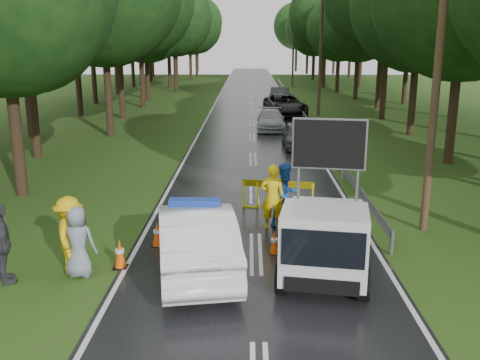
{
  "coord_description": "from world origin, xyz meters",
  "views": [
    {
      "loc": [
        -0.21,
        -13.7,
        5.68
      ],
      "look_at": [
        -0.49,
        3.03,
        1.3
      ],
      "focal_mm": 40.0,
      "sensor_mm": 36.0,
      "label": 1
    }
  ],
  "objects_px": {
    "officer": "(272,197)",
    "queue_car_third": "(285,105)",
    "police_sedan": "(196,238)",
    "work_truck": "(325,235)",
    "barrier": "(278,188)",
    "civilian": "(286,195)",
    "queue_car_fourth": "(279,95)",
    "queue_car_second": "(271,120)",
    "queue_car_first": "(298,135)"
  },
  "relations": [
    {
      "from": "work_truck",
      "to": "queue_car_second",
      "type": "height_order",
      "value": "work_truck"
    },
    {
      "from": "work_truck",
      "to": "queue_car_third",
      "type": "bearing_deg",
      "value": 97.53
    },
    {
      "from": "queue_car_first",
      "to": "queue_car_second",
      "type": "relative_size",
      "value": 0.9
    },
    {
      "from": "queue_car_fourth",
      "to": "officer",
      "type": "bearing_deg",
      "value": -86.33
    },
    {
      "from": "queue_car_third",
      "to": "barrier",
      "type": "bearing_deg",
      "value": -101.46
    },
    {
      "from": "queue_car_second",
      "to": "queue_car_third",
      "type": "distance_m",
      "value": 6.82
    },
    {
      "from": "officer",
      "to": "queue_car_first",
      "type": "distance_m",
      "value": 13.31
    },
    {
      "from": "queue_car_second",
      "to": "queue_car_fourth",
      "type": "xyz_separation_m",
      "value": [
        1.38,
        15.0,
        0.1
      ]
    },
    {
      "from": "barrier",
      "to": "queue_car_second",
      "type": "relative_size",
      "value": 0.56
    },
    {
      "from": "civilian",
      "to": "queue_car_third",
      "type": "xyz_separation_m",
      "value": [
        1.65,
        25.51,
        -0.18
      ]
    },
    {
      "from": "civilian",
      "to": "queue_car_third",
      "type": "distance_m",
      "value": 25.57
    },
    {
      "from": "barrier",
      "to": "civilian",
      "type": "distance_m",
      "value": 1.69
    },
    {
      "from": "queue_car_first",
      "to": "queue_car_fourth",
      "type": "distance_m",
      "value": 21.0
    },
    {
      "from": "officer",
      "to": "queue_car_fourth",
      "type": "xyz_separation_m",
      "value": [
        2.08,
        34.16,
        -0.29
      ]
    },
    {
      "from": "police_sedan",
      "to": "queue_car_first",
      "type": "height_order",
      "value": "police_sedan"
    },
    {
      "from": "officer",
      "to": "queue_car_second",
      "type": "height_order",
      "value": "officer"
    },
    {
      "from": "queue_car_second",
      "to": "queue_car_third",
      "type": "relative_size",
      "value": 0.74
    },
    {
      "from": "officer",
      "to": "queue_car_fourth",
      "type": "distance_m",
      "value": 34.22
    },
    {
      "from": "officer",
      "to": "queue_car_third",
      "type": "distance_m",
      "value": 25.93
    },
    {
      "from": "civilian",
      "to": "police_sedan",
      "type": "bearing_deg",
      "value": -160.51
    },
    {
      "from": "civilian",
      "to": "queue_car_fourth",
      "type": "relative_size",
      "value": 0.45
    },
    {
      "from": "queue_car_second",
      "to": "work_truck",
      "type": "bearing_deg",
      "value": -87.28
    },
    {
      "from": "barrier",
      "to": "civilian",
      "type": "bearing_deg",
      "value": -75.81
    },
    {
      "from": "officer",
      "to": "queue_car_first",
      "type": "xyz_separation_m",
      "value": [
        1.94,
        13.17,
        -0.36
      ]
    },
    {
      "from": "queue_car_third",
      "to": "queue_car_fourth",
      "type": "xyz_separation_m",
      "value": [
        -0.0,
        8.31,
        -0.08
      ]
    },
    {
      "from": "civilian",
      "to": "queue_car_first",
      "type": "xyz_separation_m",
      "value": [
        1.51,
        12.83,
        -0.33
      ]
    },
    {
      "from": "police_sedan",
      "to": "work_truck",
      "type": "distance_m",
      "value": 3.23
    },
    {
      "from": "officer",
      "to": "queue_car_third",
      "type": "xyz_separation_m",
      "value": [
        2.08,
        25.85,
        -0.21
      ]
    },
    {
      "from": "queue_car_fourth",
      "to": "civilian",
      "type": "bearing_deg",
      "value": -85.63
    },
    {
      "from": "queue_car_third",
      "to": "civilian",
      "type": "bearing_deg",
      "value": -100.83
    },
    {
      "from": "police_sedan",
      "to": "officer",
      "type": "distance_m",
      "value": 3.69
    },
    {
      "from": "barrier",
      "to": "queue_car_first",
      "type": "relative_size",
      "value": 0.62
    },
    {
      "from": "civilian",
      "to": "queue_car_second",
      "type": "bearing_deg",
      "value": 55.12
    },
    {
      "from": "work_truck",
      "to": "officer",
      "type": "relative_size",
      "value": 2.38
    },
    {
      "from": "civilian",
      "to": "queue_car_fourth",
      "type": "distance_m",
      "value": 33.87
    },
    {
      "from": "officer",
      "to": "queue_car_fourth",
      "type": "bearing_deg",
      "value": -93.18
    },
    {
      "from": "work_truck",
      "to": "queue_car_second",
      "type": "distance_m",
      "value": 22.38
    },
    {
      "from": "work_truck",
      "to": "queue_car_first",
      "type": "xyz_separation_m",
      "value": [
        0.78,
        16.38,
        -0.33
      ]
    },
    {
      "from": "queue_car_first",
      "to": "queue_car_third",
      "type": "xyz_separation_m",
      "value": [
        0.14,
        12.68,
        0.15
      ]
    },
    {
      "from": "barrier",
      "to": "queue_car_fourth",
      "type": "height_order",
      "value": "queue_car_fourth"
    },
    {
      "from": "work_truck",
      "to": "queue_car_second",
      "type": "xyz_separation_m",
      "value": [
        -0.47,
        22.38,
        -0.36
      ]
    },
    {
      "from": "officer",
      "to": "queue_car_fourth",
      "type": "height_order",
      "value": "officer"
    },
    {
      "from": "officer",
      "to": "civilian",
      "type": "distance_m",
      "value": 0.55
    },
    {
      "from": "police_sedan",
      "to": "officer",
      "type": "height_order",
      "value": "officer"
    },
    {
      "from": "civilian",
      "to": "queue_car_fourth",
      "type": "height_order",
      "value": "civilian"
    },
    {
      "from": "barrier",
      "to": "queue_car_third",
      "type": "bearing_deg",
      "value": 94.56
    },
    {
      "from": "police_sedan",
      "to": "queue_car_third",
      "type": "relative_size",
      "value": 0.91
    },
    {
      "from": "queue_car_second",
      "to": "officer",
      "type": "bearing_deg",
      "value": -90.56
    },
    {
      "from": "police_sedan",
      "to": "work_truck",
      "type": "relative_size",
      "value": 1.1
    },
    {
      "from": "queue_car_third",
      "to": "queue_car_second",
      "type": "bearing_deg",
      "value": -108.83
    }
  ]
}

